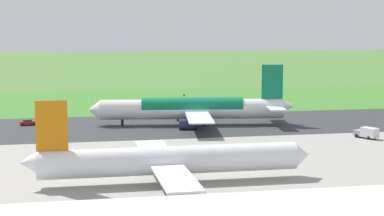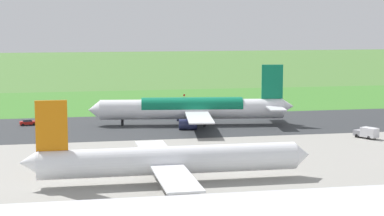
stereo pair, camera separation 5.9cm
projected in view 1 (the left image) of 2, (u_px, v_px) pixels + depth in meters
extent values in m
plane|color=#477233|center=(141.00, 127.00, 173.73)|extent=(800.00, 800.00, 0.00)
cube|color=#2D3033|center=(141.00, 126.00, 173.73)|extent=(600.00, 39.96, 0.06)
cube|color=gray|center=(176.00, 174.00, 120.58)|extent=(440.00, 110.00, 0.05)
cube|color=#3C782B|center=(123.00, 104.00, 220.51)|extent=(600.00, 80.00, 0.04)
cylinder|color=white|center=(192.00, 109.00, 175.77)|extent=(48.27, 11.52, 5.20)
cone|color=white|center=(94.00, 110.00, 174.24)|extent=(3.63, 5.29, 4.94)
cone|color=white|center=(287.00, 106.00, 177.20)|extent=(4.06, 4.85, 4.42)
cube|color=#0C724C|center=(272.00, 82.00, 176.10)|extent=(5.62, 1.24, 9.00)
cube|color=white|center=(276.00, 108.00, 171.49)|extent=(5.16, 9.45, 0.36)
cube|color=white|center=(268.00, 103.00, 182.37)|extent=(5.16, 9.45, 0.36)
cube|color=white|center=(199.00, 117.00, 165.00)|extent=(8.87, 22.60, 0.35)
cube|color=white|center=(193.00, 105.00, 186.77)|extent=(8.87, 22.60, 0.35)
cylinder|color=#23284C|center=(188.00, 124.00, 168.64)|extent=(4.83, 3.37, 2.80)
cylinder|color=#23284C|center=(185.00, 116.00, 183.48)|extent=(4.83, 3.37, 2.80)
cylinder|color=black|center=(122.00, 119.00, 175.00)|extent=(0.70, 0.70, 3.42)
cylinder|color=black|center=(205.00, 121.00, 172.32)|extent=(0.70, 0.70, 3.42)
cylinder|color=black|center=(202.00, 116.00, 180.24)|extent=(0.70, 0.70, 3.42)
cylinder|color=#0C724C|center=(192.00, 107.00, 175.70)|extent=(26.86, 8.68, 5.23)
cylinder|color=white|center=(170.00, 160.00, 113.72)|extent=(44.31, 4.82, 4.80)
cone|color=white|center=(302.00, 155.00, 118.22)|extent=(2.77, 4.56, 4.56)
cone|color=white|center=(29.00, 163.00, 109.20)|extent=(3.23, 4.08, 4.08)
cube|color=orange|center=(52.00, 126.00, 109.13)|extent=(5.17, 0.46, 8.31)
cube|color=white|center=(156.00, 151.00, 123.47)|extent=(5.55, 20.31, 0.32)
cube|color=white|center=(175.00, 176.00, 103.72)|extent=(5.55, 20.31, 0.32)
cylinder|color=black|center=(170.00, 178.00, 114.14)|extent=(0.74, 0.74, 1.48)
cube|color=gray|center=(360.00, 133.00, 157.76)|extent=(2.97, 2.97, 1.30)
cube|color=silver|center=(369.00, 132.00, 155.54)|extent=(3.81, 4.43, 2.20)
cylinder|color=black|center=(357.00, 136.00, 157.22)|extent=(0.69, 0.94, 0.90)
cylinder|color=black|center=(362.00, 135.00, 158.47)|extent=(0.69, 0.94, 0.90)
cylinder|color=black|center=(369.00, 138.00, 154.60)|extent=(0.69, 0.94, 0.90)
cylinder|color=black|center=(374.00, 137.00, 155.85)|extent=(0.69, 0.94, 0.90)
cube|color=#B21914|center=(28.00, 123.00, 175.51)|extent=(4.44, 2.47, 0.75)
cube|color=#2D333D|center=(27.00, 120.00, 175.35)|extent=(2.45, 2.04, 0.55)
cylinder|color=black|center=(33.00, 123.00, 176.83)|extent=(0.67, 0.32, 0.64)
cylinder|color=black|center=(34.00, 124.00, 175.26)|extent=(0.67, 0.32, 0.64)
cylinder|color=black|center=(22.00, 124.00, 175.85)|extent=(0.67, 0.32, 0.64)
cylinder|color=black|center=(23.00, 125.00, 174.28)|extent=(0.67, 0.32, 0.64)
cylinder|color=slate|center=(184.00, 99.00, 225.64)|extent=(0.10, 0.10, 1.94)
cube|color=red|center=(184.00, 95.00, 225.50)|extent=(0.60, 0.04, 0.60)
cone|color=orange|center=(165.00, 102.00, 223.72)|extent=(0.40, 0.40, 0.55)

